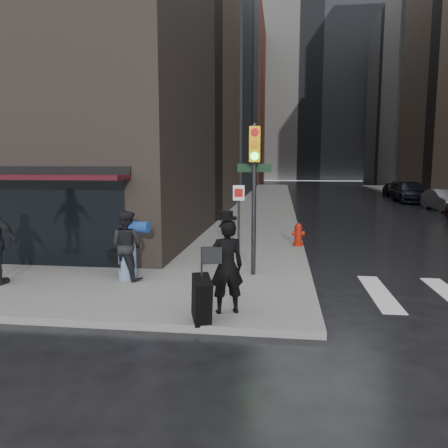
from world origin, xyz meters
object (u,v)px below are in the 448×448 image
Objects in this scene: man_overcoat at (222,271)px; man_jeans at (127,245)px; fire_hydrant at (298,236)px; parked_car_4 at (393,189)px; traffic_light at (253,178)px; parked_car_2 at (444,200)px; parked_car_3 at (411,192)px.

man_overcoat is 3.47m from man_jeans.
parked_car_4 is at bearing 70.32° from fire_hydrant.
traffic_light reaches higher than parked_car_2.
parked_car_2 is (9.78, 14.31, 0.18)m from fire_hydrant.
parked_car_3 is at bearing 62.05° from traffic_light.
parked_car_3 reaches higher than parked_car_4.
parked_car_3 is at bearing 65.39° from fire_hydrant.
man_jeans reaches higher than parked_car_2.
man_overcoat is 24.50m from parked_car_2.
parked_car_2 reaches higher than parked_car_4.
parked_car_2 is 1.08× the size of parked_car_4.
man_overcoat reaches higher than parked_car_3.
man_overcoat reaches higher than parked_car_2.
traffic_light reaches higher than man_jeans.
man_jeans is 24.02m from parked_car_2.
parked_car_4 is (11.05, 31.49, -1.97)m from traffic_light.
parked_car_2 is at bearing 54.59° from traffic_light.
traffic_light is 0.92× the size of parked_car_2.
parked_car_3 is 6.45m from parked_car_4.
parked_car_3 is (10.83, 25.05, -1.84)m from traffic_light.
man_jeans is at bearing -115.67° from parked_car_3.
parked_car_4 is (0.22, 6.44, -0.13)m from parked_car_3.
parked_car_2 is 6.45m from parked_car_3.
parked_car_2 is 0.77× the size of parked_car_3.
man_jeans is at bearing -108.59° from parked_car_4.
man_jeans is 29.34m from parked_car_3.
man_jeans reaches higher than parked_car_3.
parked_car_3 is at bearing -130.87° from man_overcoat.
traffic_light is 0.99× the size of parked_car_4.
fire_hydrant is at bearing -104.71° from parked_car_4.
man_jeans is 2.16× the size of fire_hydrant.
fire_hydrant is (4.36, 5.11, -0.51)m from man_jeans.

